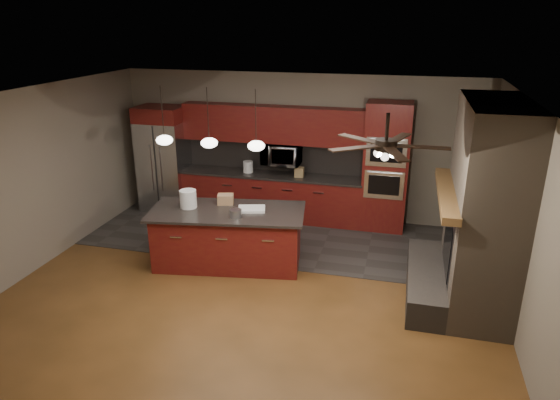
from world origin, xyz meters
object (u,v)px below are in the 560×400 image
(oven_tower, at_px, (386,167))
(paint_can, at_px, (236,213))
(microwave, at_px, (282,154))
(cardboard_box, at_px, (226,199))
(refrigerator, at_px, (164,159))
(counter_bucket, at_px, (248,167))
(kitchen_island, at_px, (228,237))
(counter_box, at_px, (299,172))
(white_bucket, at_px, (188,199))
(paint_tray, at_px, (252,209))

(oven_tower, bearing_deg, paint_can, -131.85)
(microwave, relative_size, cardboard_box, 2.91)
(cardboard_box, bearing_deg, refrigerator, 123.22)
(microwave, bearing_deg, counter_bucket, -175.71)
(oven_tower, xyz_separation_m, kitchen_island, (-2.31, -2.10, -0.73))
(oven_tower, xyz_separation_m, counter_box, (-1.60, -0.04, -0.20))
(counter_box, bearing_deg, paint_can, -103.78)
(microwave, relative_size, paint_can, 3.99)
(counter_box, bearing_deg, microwave, 163.24)
(refrigerator, distance_m, white_bucket, 2.51)
(kitchen_island, bearing_deg, paint_tray, 6.73)
(paint_tray, bearing_deg, white_bucket, 171.34)
(white_bucket, distance_m, paint_tray, 1.03)
(white_bucket, height_order, paint_tray, white_bucket)
(counter_box, bearing_deg, oven_tower, -0.26)
(white_bucket, height_order, paint_can, white_bucket)
(kitchen_island, relative_size, white_bucket, 8.99)
(white_bucket, height_order, counter_bucket, white_bucket)
(refrigerator, bearing_deg, white_bucket, -54.71)
(paint_can, xyz_separation_m, paint_tray, (0.15, 0.33, -0.04))
(oven_tower, xyz_separation_m, microwave, (-1.98, 0.06, 0.11))
(white_bucket, bearing_deg, paint_can, -13.64)
(microwave, xyz_separation_m, paint_can, (-0.11, -2.39, -0.32))
(microwave, distance_m, counter_box, 0.49)
(kitchen_island, xyz_separation_m, counter_box, (0.71, 2.06, 0.53))
(oven_tower, height_order, kitchen_island, oven_tower)
(white_bucket, bearing_deg, counter_bucket, 81.70)
(microwave, xyz_separation_m, white_bucket, (-0.98, -2.18, -0.24))
(counter_box, bearing_deg, paint_tray, -101.64)
(cardboard_box, bearing_deg, paint_can, -70.58)
(paint_tray, bearing_deg, counter_box, 64.46)
(oven_tower, distance_m, cardboard_box, 3.05)
(refrigerator, height_order, counter_box, refrigerator)
(microwave, height_order, paint_can, microwave)
(paint_can, bearing_deg, oven_tower, 48.15)
(microwave, distance_m, white_bucket, 2.40)
(counter_bucket, bearing_deg, oven_tower, -0.16)
(refrigerator, bearing_deg, paint_can, -44.30)
(paint_can, bearing_deg, white_bucket, 166.36)
(oven_tower, xyz_separation_m, counter_bucket, (-2.64, 0.01, -0.18))
(paint_can, bearing_deg, paint_tray, 66.27)
(kitchen_island, xyz_separation_m, paint_tray, (0.37, 0.11, 0.48))
(white_bucket, relative_size, paint_can, 1.56)
(oven_tower, bearing_deg, refrigerator, -179.04)
(microwave, relative_size, refrigerator, 0.34)
(paint_can, bearing_deg, counter_box, 78.00)
(refrigerator, bearing_deg, counter_bucket, 2.64)
(microwave, relative_size, paint_tray, 1.75)
(counter_bucket, bearing_deg, refrigerator, -177.36)
(kitchen_island, relative_size, cardboard_box, 10.17)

